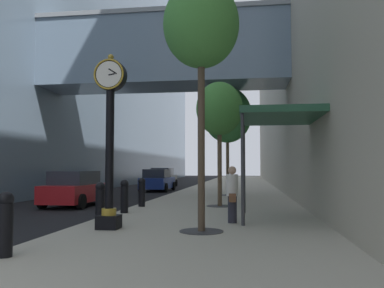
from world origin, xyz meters
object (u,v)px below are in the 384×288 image
Objects in this scene: bollard_third at (100,201)px; bollard_fourth at (124,195)px; street_tree_near at (201,27)px; car_blue_far at (157,180)px; bollard_fifth at (142,191)px; car_red_near at (76,189)px; street_clock at (110,132)px; street_tree_mid_far at (227,115)px; pedestrian_walking at (232,193)px; car_grey_mid at (163,178)px; street_tree_mid_near at (219,110)px; bollard_nearest at (5,222)px.

bollard_fourth is at bearing 90.00° from bollard_third.
car_blue_far is (-5.42, 18.90, -4.54)m from street_tree_near.
street_tree_near is (3.15, -6.06, 4.57)m from bollard_fifth.
bollard_fifth is at bearing -19.53° from car_red_near.
street_tree_mid_far is at bearing 79.44° from street_clock.
car_red_near is at bearing -137.51° from street_tree_mid_far.
bollard_fifth is 0.72× the size of pedestrian_walking.
street_tree_near reaches higher than bollard_fifth.
street_tree_mid_far is 3.83× the size of pedestrian_walking.
street_tree_near reaches higher than bollard_third.
car_grey_mid is at bearing 106.77° from pedestrian_walking.
street_tree_near is 4.70m from pedestrian_walking.
street_tree_near is 1.54× the size of car_red_near.
street_tree_near reaches higher than bollard_fourth.
street_tree_mid_far is 9.71m from car_red_near.
bollard_fifth is 3.58m from car_red_near.
street_tree_mid_near reaches higher than street_clock.
street_tree_mid_near reaches higher than bollard_fifth.
bollard_fourth is 2.34m from bollard_fifth.
street_tree_mid_near is (3.15, 5.24, 3.39)m from bollard_third.
bollard_third is 4.69m from bollard_fifth.
street_tree_mid_far is at bearing 79.21° from bollard_nearest.
car_grey_mid reaches higher than bollard_fifth.
street_clock is at bearing 78.30° from bollard_nearest.
street_tree_mid_near is at bearing 42.58° from bollard_fourth.
street_clock reaches higher than bollard_nearest.
car_red_near is (-3.37, 1.20, 0.02)m from bollard_fifth.
bollard_fifth is (0.00, 2.34, 0.00)m from bollard_fourth.
street_clock reaches higher than bollard_fifth.
street_tree_mid_near is 3.17× the size of pedestrian_walking.
bollard_fifth is at bearing -80.53° from car_grey_mid.
bollard_nearest is 6.33m from pedestrian_walking.
car_blue_far is at bearing 109.60° from pedestrian_walking.
street_tree_mid_far is (2.44, 13.11, 2.08)m from street_clock.
car_red_near is at bearing 160.47° from bollard_fifth.
street_tree_near is at bearing -2.86° from street_clock.
street_tree_near reaches higher than car_blue_far.
car_grey_mid is at bearing 98.84° from street_clock.
pedestrian_walking is at bearing 52.38° from bollard_nearest.
street_clock is 7.09m from street_tree_mid_near.
street_tree_mid_near is 19.69m from car_grey_mid.
bollard_nearest is at bearing -107.62° from street_tree_mid_near.
bollard_fifth is at bearing 131.47° from pedestrian_walking.
car_blue_far is (-2.27, 17.52, 0.03)m from bollard_third.
street_tree_mid_near is 7.37m from car_red_near.
bollard_fourth is at bearing -90.00° from bollard_fifth.
street_tree_mid_near reaches higher than car_grey_mid.
bollard_nearest is 0.18× the size of street_tree_near.
street_tree_mid_far is (3.15, 11.86, 4.01)m from bollard_third.
bollard_fourth and bollard_fifth have the same top height.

